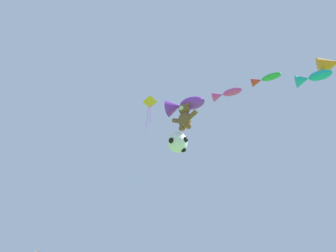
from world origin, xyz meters
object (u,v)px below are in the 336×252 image
teddy_bear_kite (185,117)px  soccer_ball_kite (178,142)px  fish_kite_magenta (225,94)px  fish_kite_teal (311,78)px  fish_kite_violet (183,105)px  fish_kite_emerald (264,79)px  diamond_kite (150,105)px

teddy_bear_kite → soccer_ball_kite: teddy_bear_kite is taller
fish_kite_magenta → fish_kite_teal: (4.02, 1.35, -0.13)m
teddy_bear_kite → fish_kite_teal: size_ratio=1.00×
teddy_bear_kite → fish_kite_violet: 1.01m
fish_kite_emerald → fish_kite_violet: bearing=-158.9°
fish_kite_emerald → diamond_kite: (-7.76, -0.84, 1.28)m
soccer_ball_kite → fish_kite_magenta: size_ratio=0.71×
teddy_bear_kite → diamond_kite: diamond_kite is taller
fish_kite_magenta → fish_kite_violet: bearing=-156.9°
diamond_kite → fish_kite_teal: bearing=8.7°
fish_kite_violet → fish_kite_emerald: bearing=21.1°
soccer_ball_kite → diamond_kite: (-3.23, 1.03, 4.40)m
soccer_ball_kite → teddy_bear_kite: bearing=2.9°
teddy_bear_kite → fish_kite_teal: bearing=22.6°
diamond_kite → fish_kite_magenta: bearing=1.5°
fish_kite_magenta → diamond_kite: (-5.74, -0.15, 1.72)m
teddy_bear_kite → fish_kite_violet: bearing=137.0°
teddy_bear_kite → fish_kite_emerald: 4.75m
fish_kite_magenta → fish_kite_emerald: bearing=18.8°
soccer_ball_kite → fish_kite_teal: bearing=21.2°
teddy_bear_kite → fish_kite_violet: fish_kite_violet is taller
teddy_bear_kite → fish_kite_teal: (6.03, 2.51, 1.14)m
soccer_ball_kite → fish_kite_emerald: fish_kite_emerald is taller
fish_kite_violet → fish_kite_emerald: (4.25, 1.64, 0.74)m
soccer_ball_kite → fish_kite_magenta: fish_kite_magenta is taller
soccer_ball_kite → fish_kite_magenta: (2.51, 1.18, 2.68)m
fish_kite_magenta → fish_kite_emerald: size_ratio=1.07×
diamond_kite → fish_kite_violet: bearing=-12.9°
soccer_ball_kite → fish_kite_violet: size_ratio=0.50×
fish_kite_emerald → diamond_kite: size_ratio=0.55×
fish_kite_violet → diamond_kite: diamond_kite is taller
fish_kite_emerald → soccer_ball_kite: bearing=-157.5°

